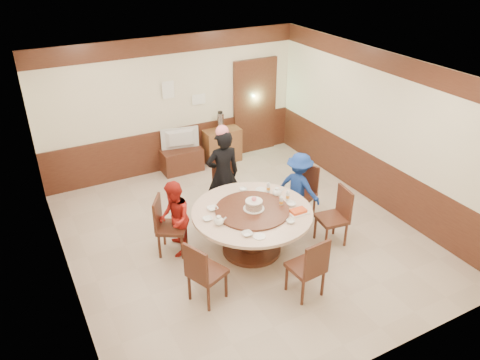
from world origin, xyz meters
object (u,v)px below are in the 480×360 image
birthday_cake (254,205)px  person_standing (223,174)px  person_red (174,219)px  tv_stand (182,160)px  side_cabinet (222,145)px  person_blue (299,187)px  banquet_table (252,223)px  thermos (220,122)px  shrimp_platter (298,212)px  television (181,139)px

birthday_cake → person_standing: bearing=87.7°
birthday_cake → person_red: bearing=153.8°
tv_stand → side_cabinet: (0.97, 0.03, 0.12)m
tv_stand → side_cabinet: bearing=1.8°
person_standing → person_blue: size_ratio=1.31×
banquet_table → thermos: bearing=72.5°
banquet_table → tv_stand: bearing=88.7°
side_cabinet → thermos: bearing=180.0°
thermos → shrimp_platter: bearing=-96.7°
person_blue → tv_stand: bearing=-0.8°
banquet_table → thermos: thermos is taller
person_blue → person_red: bearing=64.7°
thermos → birthday_cake: bearing=-107.1°
person_standing → tv_stand: (-0.01, 1.99, -0.57)m
banquet_table → person_standing: bearing=86.3°
person_red → television: person_red is taller
tv_stand → television: television is taller
birthday_cake → shrimp_platter: size_ratio=1.09×
person_blue → shrimp_platter: (-0.61, -0.86, 0.15)m
side_cabinet → shrimp_platter: bearing=-97.2°
thermos → person_standing: bearing=-114.8°
person_red → television: 2.87m
birthday_cake → side_cabinet: 3.39m
person_blue → side_cabinet: person_blue is taller
shrimp_platter → side_cabinet: (0.45, 3.58, -0.40)m
person_blue → thermos: 2.75m
person_blue → side_cabinet: bearing=-20.2°
person_red → birthday_cake: bearing=80.0°
side_cabinet → person_red: bearing=-128.6°
person_blue → thermos: bearing=-19.6°
person_standing → birthday_cake: 1.18m
side_cabinet → person_standing: bearing=-115.5°
banquet_table → thermos: (1.01, 3.19, 0.41)m
banquet_table → television: bearing=88.7°
person_blue → tv_stand: (-1.13, 2.69, -0.38)m
birthday_cake → side_cabinet: (1.01, 3.20, -0.48)m
birthday_cake → side_cabinet: bearing=72.4°
shrimp_platter → person_standing: bearing=108.2°
banquet_table → tv_stand: 3.18m
person_standing → side_cabinet: (0.97, 2.02, -0.45)m
shrimp_platter → thermos: thermos is taller
tv_stand → thermos: (0.94, 0.03, 0.69)m
person_standing → thermos: size_ratio=4.33×
person_blue → birthday_cake: size_ratio=3.83×
banquet_table → shrimp_platter: shrimp_platter is taller
side_cabinet → birthday_cake: bearing=-107.6°
person_standing → side_cabinet: 2.29m
person_standing → banquet_table: bearing=92.5°
tv_stand → side_cabinet: size_ratio=1.06×
thermos → person_red: bearing=-128.2°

